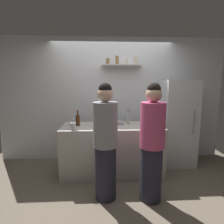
% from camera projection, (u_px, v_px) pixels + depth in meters
% --- Properties ---
extents(ground_plane, '(5.28, 5.28, 0.00)m').
position_uv_depth(ground_plane, '(116.00, 187.00, 2.97)').
color(ground_plane, '#726656').
extents(back_wall_assembly, '(4.80, 0.32, 2.60)m').
position_uv_depth(back_wall_assembly, '(112.00, 100.00, 4.00)').
color(back_wall_assembly, white).
rests_on(back_wall_assembly, ground).
extents(refrigerator, '(0.64, 0.65, 1.72)m').
position_uv_depth(refrigerator, '(177.00, 123.00, 3.74)').
color(refrigerator, silver).
rests_on(refrigerator, ground).
extents(counter, '(1.80, 0.72, 0.90)m').
position_uv_depth(counter, '(112.00, 149.00, 3.38)').
color(counter, '#B7B2A8').
rests_on(counter, ground).
extents(baking_pan, '(0.34, 0.24, 0.05)m').
position_uv_depth(baking_pan, '(114.00, 123.00, 3.45)').
color(baking_pan, gray).
rests_on(baking_pan, counter).
extents(utensil_holder, '(0.09, 0.09, 0.22)m').
position_uv_depth(utensil_holder, '(73.00, 126.00, 3.01)').
color(utensil_holder, '#B2B2B7').
rests_on(utensil_holder, counter).
extents(wine_bottle_pale_glass, '(0.07, 0.07, 0.27)m').
position_uv_depth(wine_bottle_pale_glass, '(128.00, 119.00, 3.42)').
color(wine_bottle_pale_glass, '#B2BFB2').
rests_on(wine_bottle_pale_glass, counter).
extents(wine_bottle_amber_glass, '(0.07, 0.07, 0.28)m').
position_uv_depth(wine_bottle_amber_glass, '(78.00, 120.00, 3.30)').
color(wine_bottle_amber_glass, '#472814').
rests_on(wine_bottle_amber_glass, counter).
extents(wine_bottle_green_glass, '(0.07, 0.07, 0.32)m').
position_uv_depth(wine_bottle_green_glass, '(155.00, 119.00, 3.27)').
color(wine_bottle_green_glass, '#19471E').
rests_on(wine_bottle_green_glass, counter).
extents(water_bottle_plastic, '(0.09, 0.09, 0.21)m').
position_uv_depth(water_bottle_plastic, '(97.00, 121.00, 3.22)').
color(water_bottle_plastic, silver).
rests_on(water_bottle_plastic, counter).
extents(person_grey_hoodie, '(0.34, 0.34, 1.67)m').
position_uv_depth(person_grey_hoodie, '(105.00, 143.00, 2.57)').
color(person_grey_hoodie, '#262633').
rests_on(person_grey_hoodie, ground).
extents(person_pink_top, '(0.34, 0.34, 1.67)m').
position_uv_depth(person_pink_top, '(152.00, 144.00, 2.53)').
color(person_pink_top, '#262633').
rests_on(person_pink_top, ground).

